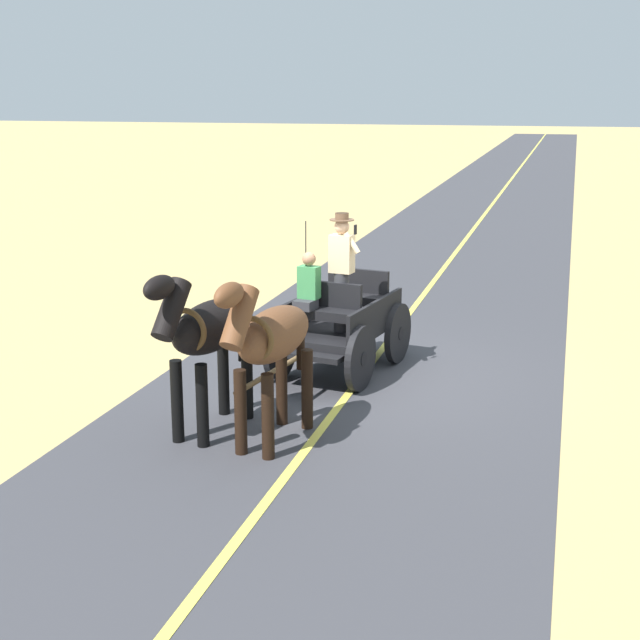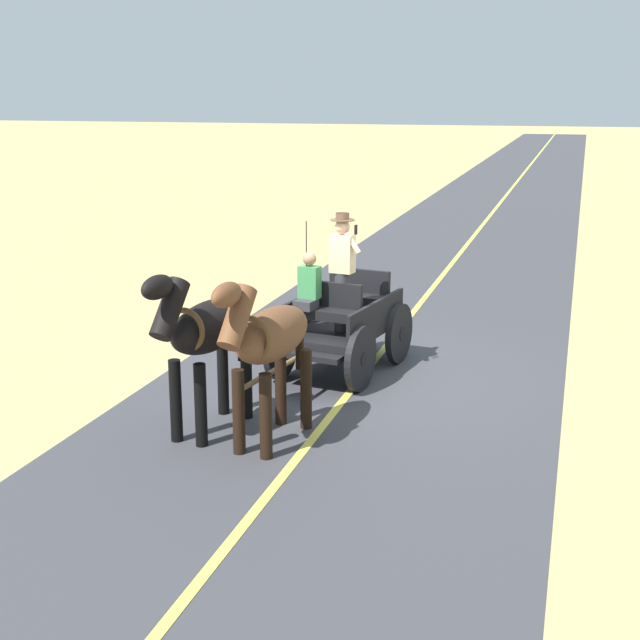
% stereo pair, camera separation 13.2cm
% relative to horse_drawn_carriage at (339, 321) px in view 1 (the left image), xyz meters
% --- Properties ---
extents(ground_plane, '(200.00, 200.00, 0.00)m').
position_rel_horse_drawn_carriage_xyz_m(ground_plane, '(-0.40, 0.01, -0.82)').
color(ground_plane, tan).
extents(road_surface, '(5.94, 160.00, 0.01)m').
position_rel_horse_drawn_carriage_xyz_m(road_surface, '(-0.40, 0.01, -0.81)').
color(road_surface, '#38383D').
rests_on(road_surface, ground).
extents(road_centre_stripe, '(0.12, 160.00, 0.00)m').
position_rel_horse_drawn_carriage_xyz_m(road_centre_stripe, '(-0.40, 0.01, -0.81)').
color(road_centre_stripe, '#DBCC4C').
rests_on(road_centre_stripe, road_surface).
extents(horse_drawn_carriage, '(1.80, 4.51, 2.50)m').
position_rel_horse_drawn_carriage_xyz_m(horse_drawn_carriage, '(0.00, 0.00, 0.00)').
color(horse_drawn_carriage, black).
rests_on(horse_drawn_carriage, ground).
extents(horse_near_side, '(0.79, 2.15, 2.21)m').
position_rel_horse_drawn_carriage_xyz_m(horse_near_side, '(0.07, 3.06, 0.51)').
color(horse_near_side, brown).
rests_on(horse_near_side, ground).
extents(horse_off_side, '(0.82, 2.15, 2.21)m').
position_rel_horse_drawn_carriage_xyz_m(horse_off_side, '(0.95, 2.91, 0.51)').
color(horse_off_side, black).
rests_on(horse_off_side, ground).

